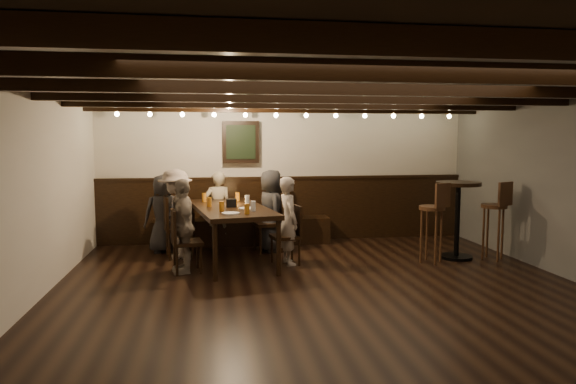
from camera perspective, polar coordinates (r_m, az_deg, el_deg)
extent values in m
plane|color=black|center=(5.94, 4.78, -11.84)|extent=(7.00, 7.00, 0.00)
plane|color=black|center=(5.68, 5.00, 11.87)|extent=(7.00, 7.00, 0.00)
plane|color=beige|center=(9.11, -0.26, 2.12)|extent=(6.50, 0.00, 6.50)
plane|color=beige|center=(5.85, -27.79, -0.74)|extent=(0.00, 7.00, 7.00)
cube|color=black|center=(9.14, -0.22, -1.97)|extent=(6.50, 0.08, 1.10)
cube|color=black|center=(8.85, -5.11, -4.38)|extent=(3.00, 0.45, 0.45)
cube|color=black|center=(8.91, -5.29, 5.55)|extent=(0.62, 0.12, 0.72)
cube|color=black|center=(8.84, -5.26, 5.54)|extent=(0.50, 0.02, 0.58)
cube|color=black|center=(2.95, 18.83, 15.30)|extent=(6.50, 0.10, 0.16)
cube|color=black|center=(4.01, 10.99, 12.96)|extent=(6.50, 0.10, 0.16)
cube|color=black|center=(5.11, 6.55, 11.50)|extent=(6.50, 0.10, 0.16)
cube|color=black|center=(6.24, 3.71, 10.53)|extent=(6.50, 0.10, 0.16)
cube|color=black|center=(7.37, 1.76, 9.84)|extent=(6.50, 0.10, 0.16)
cube|color=black|center=(8.51, 0.33, 9.32)|extent=(6.50, 0.10, 0.16)
sphere|color=#FFE099|center=(8.50, -18.48, 8.21)|extent=(0.07, 0.07, 0.07)
sphere|color=#FFE099|center=(8.38, -9.07, 8.48)|extent=(0.07, 0.07, 0.07)
sphere|color=#FFE099|center=(8.49, 0.36, 8.52)|extent=(0.07, 0.07, 0.07)
sphere|color=#FFE099|center=(8.81, 9.32, 8.35)|extent=(0.07, 0.07, 0.07)
sphere|color=#FFE099|center=(9.32, 17.47, 8.02)|extent=(0.07, 0.07, 0.07)
cube|color=black|center=(7.60, -6.38, -1.87)|extent=(1.32, 2.30, 0.06)
cylinder|color=black|center=(6.61, -8.11, -6.66)|extent=(0.06, 0.06, 0.75)
cylinder|color=black|center=(8.59, -10.52, -3.77)|extent=(0.06, 0.06, 0.75)
cylinder|color=black|center=(6.81, -1.05, -6.24)|extent=(0.06, 0.06, 0.75)
cylinder|color=black|center=(8.74, -5.02, -3.53)|extent=(0.06, 0.06, 0.75)
cube|color=black|center=(7.99, -11.95, -4.01)|extent=(0.50, 0.50, 0.05)
cube|color=black|center=(7.93, -13.40, -2.20)|extent=(0.11, 0.43, 0.47)
cube|color=black|center=(7.12, -11.14, -5.54)|extent=(0.45, 0.45, 0.05)
cube|color=black|center=(7.05, -12.61, -3.70)|extent=(0.10, 0.39, 0.43)
cube|color=black|center=(8.25, -2.23, -3.53)|extent=(0.50, 0.50, 0.05)
cube|color=black|center=(8.27, -0.93, -1.66)|extent=(0.11, 0.44, 0.48)
cube|color=black|center=(7.41, -0.30, -4.99)|extent=(0.45, 0.45, 0.05)
cube|color=black|center=(7.43, 0.99, -3.12)|extent=(0.10, 0.39, 0.43)
imported|color=#28272A|center=(8.38, -13.68, -2.34)|extent=(0.67, 0.49, 1.25)
imported|color=gray|center=(8.65, -7.81, -1.91)|extent=(0.51, 0.38, 1.27)
imported|color=maroon|center=(8.71, -1.79, -1.93)|extent=(0.67, 0.56, 1.23)
imported|color=gray|center=(7.95, -12.35, -2.36)|extent=(0.65, 0.95, 1.36)
imported|color=gray|center=(7.07, -11.58, -3.70)|extent=(0.43, 0.79, 1.28)
imported|color=#272729|center=(8.24, -1.90, -2.09)|extent=(0.52, 0.70, 1.32)
imported|color=#A4988B|center=(7.39, 0.07, -3.21)|extent=(0.38, 0.51, 1.27)
cylinder|color=#BF7219|center=(8.23, -9.30, -0.60)|extent=(0.07, 0.07, 0.14)
cylinder|color=#BF7219|center=(8.27, -5.62, -0.51)|extent=(0.07, 0.07, 0.14)
cylinder|color=#BF7219|center=(7.63, -8.75, -1.10)|extent=(0.07, 0.07, 0.14)
cylinder|color=silver|center=(7.85, -4.55, -0.86)|extent=(0.07, 0.07, 0.14)
cylinder|color=#BF7219|center=(7.11, -7.37, -1.60)|extent=(0.07, 0.07, 0.14)
cylinder|color=silver|center=(7.10, -3.89, -1.57)|extent=(0.07, 0.07, 0.14)
cylinder|color=#BF7219|center=(6.83, -4.59, -1.89)|extent=(0.07, 0.07, 0.14)
cylinder|color=white|center=(6.89, -6.40, -2.36)|extent=(0.24, 0.24, 0.01)
cylinder|color=white|center=(7.35, -4.52, -1.82)|extent=(0.24, 0.24, 0.01)
cube|color=black|center=(7.54, -6.31, -1.23)|extent=(0.15, 0.10, 0.12)
cylinder|color=beige|center=(7.91, -5.98, -1.14)|extent=(0.05, 0.05, 0.05)
cylinder|color=black|center=(8.26, 18.17, -6.86)|extent=(0.48, 0.48, 0.04)
cylinder|color=black|center=(8.15, 18.29, -3.10)|extent=(0.08, 0.08, 1.10)
cylinder|color=black|center=(8.09, 18.42, 0.88)|extent=(0.66, 0.66, 0.05)
cylinder|color=#341B10|center=(7.73, 15.71, -1.71)|extent=(0.37, 0.37, 0.05)
cube|color=#341B10|center=(7.60, 16.82, -0.37)|extent=(0.30, 0.19, 0.35)
cylinder|color=#341B10|center=(8.23, 21.93, -1.46)|extent=(0.37, 0.37, 0.05)
cube|color=#341B10|center=(8.12, 23.02, -0.20)|extent=(0.31, 0.18, 0.35)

